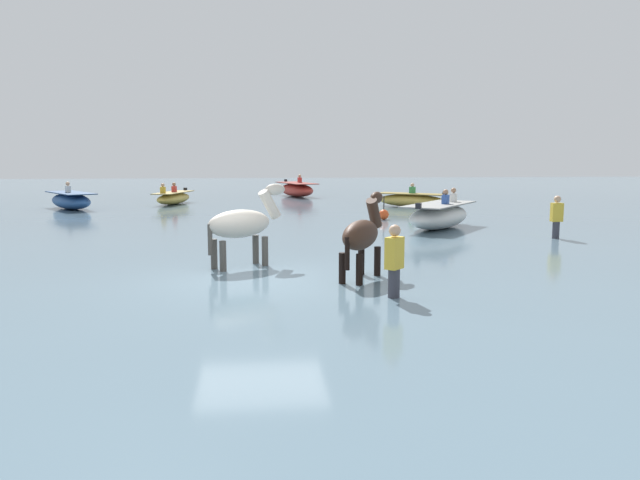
% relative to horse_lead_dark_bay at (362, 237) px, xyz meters
% --- Properties ---
extents(ground_plane, '(120.00, 120.00, 0.00)m').
position_rel_horse_lead_dark_bay_xyz_m(ground_plane, '(-1.97, 0.10, -1.21)').
color(ground_plane, '#666051').
extents(water_surface, '(90.00, 90.00, 0.39)m').
position_rel_horse_lead_dark_bay_xyz_m(water_surface, '(-1.97, 10.10, -1.02)').
color(water_surface, slate).
rests_on(water_surface, ground).
extents(horse_lead_dark_bay, '(1.25, 1.78, 2.04)m').
position_rel_horse_lead_dark_bay_xyz_m(horse_lead_dark_bay, '(0.00, 0.00, 0.00)').
color(horse_lead_dark_bay, '#382319').
rests_on(horse_lead_dark_bay, ground).
extents(horse_trailing_pinto, '(1.83, 1.39, 2.16)m').
position_rel_horse_lead_dark_bay_xyz_m(horse_trailing_pinto, '(-2.32, 1.56, 0.07)').
color(horse_trailing_pinto, beige).
rests_on(horse_trailing_pinto, ground).
extents(boat_distant_west, '(3.04, 3.73, 1.23)m').
position_rel_horse_lead_dark_bay_xyz_m(boat_distant_west, '(-10.26, 17.04, -0.45)').
color(boat_distant_west, '#28518E').
rests_on(boat_distant_west, water_surface).
extents(boat_mid_channel, '(3.32, 2.89, 1.11)m').
position_rel_horse_lead_dark_bay_xyz_m(boat_mid_channel, '(5.28, 16.58, -0.50)').
color(boat_mid_channel, gold).
rests_on(boat_mid_channel, water_surface).
extents(boat_far_inshore, '(3.42, 3.89, 1.30)m').
position_rel_horse_lead_dark_bay_xyz_m(boat_far_inshore, '(4.00, 8.02, -0.41)').
color(boat_far_inshore, silver).
rests_on(boat_far_inshore, water_surface).
extents(boat_near_port, '(2.48, 4.02, 1.29)m').
position_rel_horse_lead_dark_bay_xyz_m(boat_near_port, '(0.44, 24.53, -0.42)').
color(boat_near_port, '#BC382D').
rests_on(boat_near_port, water_surface).
extents(boat_distant_east, '(1.86, 3.43, 1.08)m').
position_rel_horse_lead_dark_bay_xyz_m(boat_distant_east, '(-6.04, 19.47, -0.51)').
color(boat_distant_east, gold).
rests_on(boat_distant_east, water_surface).
extents(person_onlooker_left, '(0.33, 0.21, 1.63)m').
position_rel_horse_lead_dark_bay_xyz_m(person_onlooker_left, '(6.63, 5.22, -0.34)').
color(person_onlooker_left, '#383842').
rests_on(person_onlooker_left, ground).
extents(person_wading_close, '(0.37, 0.37, 1.63)m').
position_rel_horse_lead_dark_bay_xyz_m(person_wading_close, '(0.26, -1.64, -0.34)').
color(person_wading_close, '#383842').
rests_on(person_wading_close, ground).
extents(channel_buoy, '(0.38, 0.38, 0.88)m').
position_rel_horse_lead_dark_bay_xyz_m(channel_buoy, '(2.77, 10.98, -0.63)').
color(channel_buoy, '#E54C1E').
rests_on(channel_buoy, water_surface).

